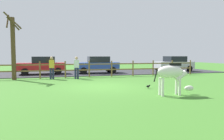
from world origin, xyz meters
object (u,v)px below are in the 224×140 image
Objects in this scene: bare_tree at (13,46)px; parked_car_blue at (97,65)px; parked_car_silver at (174,64)px; visitor_right_of_tree at (52,67)px; visitor_left_of_tree at (77,67)px; crow_on_grass at (148,86)px; zebra at (172,74)px; parked_car_red at (42,65)px.

bare_tree reaches higher than parked_car_blue.
visitor_right_of_tree reaches higher than parked_car_silver.
bare_tree is at bearing -153.20° from parked_car_blue.
bare_tree is 2.82× the size of visitor_left_of_tree.
parked_car_silver reaches higher than crow_on_grass.
zebra is at bearing -84.94° from parked_car_blue.
visitor_left_of_tree reaches higher than parked_car_red.
parked_car_blue is 2.45× the size of visitor_right_of_tree.
parked_car_blue is at bearing 41.83° from visitor_right_of_tree.
visitor_left_of_tree is (4.33, -0.59, -1.45)m from bare_tree.
crow_on_grass is 0.05× the size of parked_car_red.
parked_car_blue is 0.98× the size of parked_car_silver.
zebra is at bearing -56.50° from visitor_right_of_tree.
visitor_right_of_tree is (-4.10, -3.67, 0.06)m from parked_car_blue.
crow_on_grass is 11.28m from parked_car_red.
zebra is 1.18× the size of visitor_left_of_tree.
parked_car_blue is at bearing 179.22° from parked_car_silver.
parked_car_blue reaches higher than crow_on_grass.
bare_tree is 4.25m from parked_car_red.
visitor_right_of_tree is (-1.75, 0.29, 0.00)m from visitor_left_of_tree.
bare_tree is 1.13× the size of parked_car_silver.
parked_car_blue is at bearing 59.36° from visitor_left_of_tree.
parked_car_blue is at bearing -2.33° from parked_car_red.
zebra is 9.26m from visitor_right_of_tree.
visitor_right_of_tree reaches higher than parked_car_blue.
parked_car_silver is at bearing 12.46° from bare_tree.
visitor_left_of_tree is at bearing -9.52° from visitor_right_of_tree.
parked_car_silver reaches higher than zebra.
zebra is 0.48× the size of parked_car_blue.
visitor_right_of_tree is at bearing 130.25° from crow_on_grass.
zebra reaches higher than crow_on_grass.
visitor_left_of_tree is (-3.36, 7.42, -0.02)m from zebra.
parked_car_silver is at bearing 52.05° from crow_on_grass.
visitor_right_of_tree is at bearing -6.51° from bare_tree.
visitor_right_of_tree is (-4.90, 5.79, 0.78)m from crow_on_grass.
visitor_left_of_tree is at bearing -120.64° from parked_car_blue.
parked_car_blue is at bearing 94.86° from crow_on_grass.
visitor_left_of_tree is (-10.45, -3.85, 0.06)m from parked_car_silver.
zebra is 0.47× the size of parked_car_silver.
zebra is at bearing -83.96° from crow_on_grass.
visitor_right_of_tree reaches higher than zebra.
visitor_left_of_tree is (-3.15, 5.50, 0.78)m from crow_on_grass.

